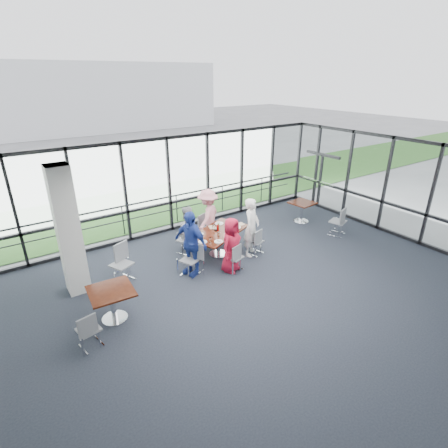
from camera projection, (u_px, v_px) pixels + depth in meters
floor at (266, 300)px, 8.41m from camera, size 12.00×10.00×0.02m
ceiling at (274, 170)px, 7.14m from camera, size 12.00×10.00×0.04m
curtain_wall_back at (169, 185)px, 11.55m from camera, size 12.00×0.10×3.20m
curtain_wall_right at (415, 192)px, 10.89m from camera, size 0.10×10.00×3.20m
exit_door at (320, 181)px, 13.95m from camera, size 0.12×1.60×2.10m
structural_column at (68, 232)px, 8.17m from camera, size 0.50×0.50×3.20m
apron at (123, 193)px, 15.98m from camera, size 80.00×70.00×0.02m
grass_strip at (139, 205)px, 14.45m from camera, size 80.00×5.00×0.01m
hangar_main at (80, 96)px, 33.52m from camera, size 24.00×10.00×6.00m
guard_rail at (164, 211)px, 12.44m from camera, size 12.00×0.06×0.06m
main_table at (218, 236)px, 10.27m from camera, size 2.14×1.68×0.75m
side_table_left at (111, 294)px, 7.49m from camera, size 0.98×0.98×0.75m
side_table_right at (302, 206)px, 12.61m from camera, size 0.88×0.88×0.75m
diner_near_left at (231, 245)px, 9.37m from camera, size 0.89×0.76×1.54m
diner_near_right at (252, 227)px, 10.18m from camera, size 0.79×0.74×1.77m
diner_far_left at (187, 232)px, 10.16m from camera, size 0.84×0.64×1.54m
diner_far_right at (208, 217)px, 10.93m from camera, size 1.27×1.15×1.77m
diner_end at (191, 243)px, 9.19m from camera, size 0.89×1.18×1.80m
chair_main_nl at (234, 257)px, 9.49m from camera, size 0.50×0.50×0.82m
chair_main_nr at (256, 241)px, 10.40m from camera, size 0.49×0.49×0.81m
chair_main_fl at (185, 240)px, 10.47m from camera, size 0.56×0.56×0.85m
chair_main_fr at (203, 230)px, 11.14m from camera, size 0.54×0.54×0.85m
chair_main_end at (190, 260)px, 9.28m from camera, size 0.58×0.58×0.89m
chair_spare_la at (89, 329)px, 6.82m from camera, size 0.47×0.47×0.81m
chair_spare_lb at (122, 265)px, 8.97m from camera, size 0.63×0.63×0.98m
chair_spare_r at (338, 221)px, 11.60m from camera, size 0.60×0.60×0.97m
plate_nl at (219, 242)px, 9.60m from camera, size 0.25×0.25×0.01m
plate_nr at (237, 227)px, 10.50m from camera, size 0.26×0.26×0.01m
plate_fl at (199, 234)px, 10.05m from camera, size 0.27×0.27×0.01m
plate_fr at (219, 223)px, 10.76m from camera, size 0.27×0.27×0.01m
plate_end at (203, 242)px, 9.58m from camera, size 0.25×0.25×0.01m
tumbler_a at (219, 234)px, 9.88m from camera, size 0.07×0.07×0.14m
tumbler_b at (227, 227)px, 10.32m from camera, size 0.07×0.07×0.15m
tumbler_c at (214, 227)px, 10.32m from camera, size 0.08×0.08×0.15m
tumbler_d at (210, 240)px, 9.57m from camera, size 0.07×0.07×0.13m
menu_a at (227, 236)px, 9.96m from camera, size 0.33×0.35×0.00m
menu_b at (239, 224)px, 10.71m from camera, size 0.32×0.22×0.00m
menu_c at (212, 227)px, 10.52m from camera, size 0.28×0.34×0.00m
condiment_caddy at (216, 230)px, 10.29m from camera, size 0.10×0.07×0.04m
ketchup_bottle at (218, 228)px, 10.25m from camera, size 0.06×0.06×0.18m
green_bottle at (218, 227)px, 10.30m from camera, size 0.05×0.05×0.20m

